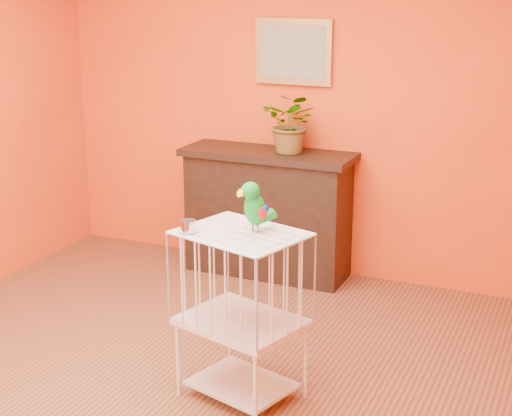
% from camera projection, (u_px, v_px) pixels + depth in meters
% --- Properties ---
extents(ground, '(4.50, 4.50, 0.00)m').
position_uv_depth(ground, '(150.00, 390.00, 4.53)').
color(ground, brown).
rests_on(ground, ground).
extents(room_shell, '(4.50, 4.50, 4.50)m').
position_uv_depth(room_shell, '(139.00, 119.00, 4.08)').
color(room_shell, '#EC4B16').
rests_on(room_shell, ground).
extents(console_cabinet, '(1.36, 0.49, 1.01)m').
position_uv_depth(console_cabinet, '(267.00, 213.00, 6.20)').
color(console_cabinet, black).
rests_on(console_cabinet, ground).
extents(potted_plant, '(0.45, 0.49, 0.36)m').
position_uv_depth(potted_plant, '(295.00, 129.00, 5.98)').
color(potted_plant, '#26722D').
rests_on(potted_plant, console_cabinet).
extents(framed_picture, '(0.62, 0.04, 0.50)m').
position_uv_depth(framed_picture, '(293.00, 52.00, 5.98)').
color(framed_picture, '#A77E3B').
rests_on(framed_picture, room_shell).
extents(birdcage, '(0.75, 0.65, 0.98)m').
position_uv_depth(birdcage, '(241.00, 314.00, 4.33)').
color(birdcage, beige).
rests_on(birdcage, ground).
extents(feed_cup, '(0.09, 0.09, 0.06)m').
position_uv_depth(feed_cup, '(188.00, 226.00, 4.19)').
color(feed_cup, silver).
rests_on(feed_cup, birdcage).
extents(parrot, '(0.18, 0.24, 0.28)m').
position_uv_depth(parrot, '(255.00, 206.00, 4.17)').
color(parrot, '#59544C').
rests_on(parrot, birdcage).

